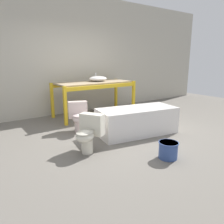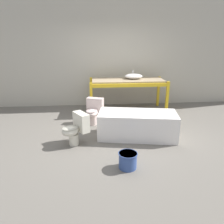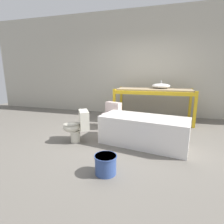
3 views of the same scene
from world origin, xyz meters
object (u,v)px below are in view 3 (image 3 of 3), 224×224
object	(u,v)px
toilet_far	(110,114)
bathtub_main	(144,129)
bucket_white	(106,164)
sink_basin	(161,86)
toilet_near	(78,125)

from	to	relation	value
toilet_far	bathtub_main	bearing A→B (deg)	-21.32
bathtub_main	toilet_far	xyz separation A→B (m)	(-0.90, 0.83, 0.03)
bathtub_main	toilet_far	size ratio (longest dim) A/B	2.74
toilet_far	bucket_white	world-z (taller)	toilet_far
sink_basin	bathtub_main	distance (m)	2.02
sink_basin	bucket_white	distance (m)	3.22
sink_basin	toilet_far	distance (m)	1.68
bathtub_main	bucket_white	distance (m)	1.22
sink_basin	bathtub_main	bearing A→B (deg)	-97.42
sink_basin	toilet_near	xyz separation A→B (m)	(-1.50, -2.12, -0.63)
bathtub_main	toilet_far	world-z (taller)	toilet_far
sink_basin	toilet_far	xyz separation A→B (m)	(-1.15, -1.06, -0.63)
bathtub_main	toilet_near	world-z (taller)	toilet_near
bathtub_main	bucket_white	bearing A→B (deg)	-98.16
bucket_white	toilet_near	bearing A→B (deg)	133.29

